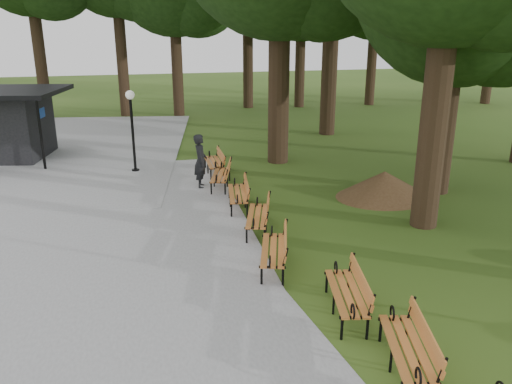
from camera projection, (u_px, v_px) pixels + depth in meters
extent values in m
plane|color=#2F4D16|center=(291.00, 288.00, 10.59)|extent=(100.00, 100.00, 0.00)
cube|color=gray|center=(95.00, 248.00, 12.42)|extent=(12.00, 38.00, 0.06)
imported|color=black|center=(201.00, 161.00, 16.82)|extent=(0.52, 0.71, 1.80)
cylinder|color=black|center=(133.00, 136.00, 18.51)|extent=(0.10, 0.10, 2.72)
sphere|color=white|center=(130.00, 95.00, 18.06)|extent=(0.32, 0.32, 0.32)
cone|color=#47301C|center=(384.00, 184.00, 16.02)|extent=(2.52, 2.52, 0.84)
cylinder|color=black|center=(437.00, 89.00, 12.77)|extent=(0.70, 0.70, 7.27)
cylinder|color=black|center=(448.00, 101.00, 15.73)|extent=(0.60, 0.60, 5.89)
cylinder|color=black|center=(279.00, 61.00, 19.15)|extent=(0.80, 0.80, 7.77)
cylinder|color=black|center=(331.00, 41.00, 24.16)|extent=(0.76, 0.76, 8.89)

